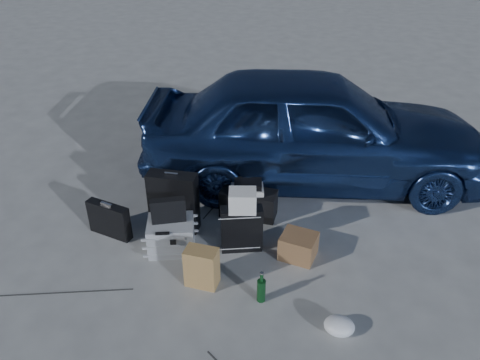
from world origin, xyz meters
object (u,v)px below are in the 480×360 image
car (313,127)px  duffel_bag (249,203)px  cardboard_box (298,246)px  briefcase (109,220)px  suitcase_left (174,202)px  green_bottle (261,287)px  pelican_case (171,235)px  suitcase_right (242,229)px

car → duffel_bag: bearing=139.9°
duffel_bag → cardboard_box: bearing=-41.2°
briefcase → suitcase_left: suitcase_left is taller
suitcase_left → green_bottle: (1.16, -0.86, -0.19)m
briefcase → pelican_case: bearing=7.6°
cardboard_box → green_bottle: size_ratio=1.08×
suitcase_right → pelican_case: bearing=174.9°
cardboard_box → pelican_case: bearing=-171.7°
duffel_bag → cardboard_box: 0.90m
briefcase → duffel_bag: size_ratio=0.79×
pelican_case → green_bottle: 1.18m
briefcase → duffel_bag: 1.57m
car → suitcase_right: 1.80m
car → suitcase_left: car is taller
suitcase_left → suitcase_right: 0.83m
pelican_case → suitcase_right: 0.74m
suitcase_left → duffel_bag: suitcase_left is taller
cardboard_box → green_bottle: green_bottle is taller
duffel_bag → green_bottle: 1.36m
briefcase → cardboard_box: size_ratio=1.44×
briefcase → suitcase_left: size_ratio=0.73×
pelican_case → briefcase: (-0.74, 0.06, 0.03)m
duffel_bag → suitcase_left: bearing=-148.7°
pelican_case → duffel_bag: (0.65, 0.79, -0.01)m
car → duffel_bag: 1.33m
briefcase → green_bottle: size_ratio=1.56×
car → briefcase: car is taller
pelican_case → green_bottle: bearing=-43.6°
briefcase → duffel_bag: bearing=40.2°
pelican_case → suitcase_left: size_ratio=0.68×
suitcase_right → green_bottle: suitcase_right is taller
pelican_case → duffel_bag: pelican_case is taller
pelican_case → briefcase: size_ratio=0.93×
pelican_case → briefcase: bearing=156.8°
car → green_bottle: (-0.17, -2.35, -0.56)m
car → briefcase: bearing=121.1°
suitcase_right → cardboard_box: (0.60, 0.02, -0.13)m
suitcase_left → green_bottle: size_ratio=2.15×
suitcase_right → suitcase_left: bearing=148.8°
suitcase_left → duffel_bag: (0.74, 0.44, -0.19)m
suitcase_right → briefcase: bearing=165.6°
pelican_case → green_bottle: size_ratio=1.46×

